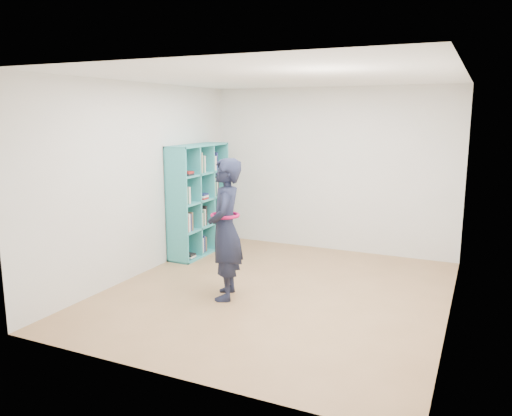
% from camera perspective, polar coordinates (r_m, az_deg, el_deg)
% --- Properties ---
extents(floor, '(4.50, 4.50, 0.00)m').
position_cam_1_polar(floor, '(6.30, 2.39, -9.59)').
color(floor, olive).
rests_on(floor, ground).
extents(ceiling, '(4.50, 4.50, 0.00)m').
position_cam_1_polar(ceiling, '(5.92, 2.59, 14.72)').
color(ceiling, white).
rests_on(ceiling, wall_back).
extents(wall_left, '(0.02, 4.50, 2.60)m').
position_cam_1_polar(wall_left, '(6.97, -12.93, 3.15)').
color(wall_left, silver).
rests_on(wall_left, floor).
extents(wall_right, '(0.02, 4.50, 2.60)m').
position_cam_1_polar(wall_right, '(5.54, 21.98, 0.73)').
color(wall_right, silver).
rests_on(wall_right, floor).
extents(wall_back, '(4.00, 0.02, 2.60)m').
position_cam_1_polar(wall_back, '(8.08, 8.57, 4.32)').
color(wall_back, silver).
rests_on(wall_back, floor).
extents(wall_front, '(4.00, 0.02, 2.60)m').
position_cam_1_polar(wall_front, '(4.02, -9.80, -2.20)').
color(wall_front, silver).
rests_on(wall_front, floor).
extents(bookshelf, '(0.38, 1.29, 1.72)m').
position_cam_1_polar(bookshelf, '(7.88, -6.72, 0.83)').
color(bookshelf, teal).
rests_on(bookshelf, floor).
extents(person, '(0.60, 0.72, 1.68)m').
position_cam_1_polar(person, '(5.91, -3.53, -2.43)').
color(person, black).
rests_on(person, floor).
extents(smartphone, '(0.06, 0.08, 0.12)m').
position_cam_1_polar(smartphone, '(6.00, -4.77, -1.18)').
color(smartphone, silver).
rests_on(smartphone, person).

